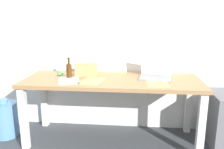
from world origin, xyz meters
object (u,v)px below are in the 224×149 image
at_px(beer_bottle, 69,70).
at_px(water_cooler_jug, 5,119).
at_px(laptop_right, 156,73).
at_px(cardboard_box, 86,70).
at_px(computer_mouse, 60,74).
at_px(desk, 112,87).

distance_m(beer_bottle, water_cooler_jug, 0.99).
distance_m(laptop_right, beer_bottle, 0.95).
bearing_deg(cardboard_box, computer_mouse, -176.69).
bearing_deg(cardboard_box, desk, -23.22).
height_order(computer_mouse, cardboard_box, cardboard_box).
bearing_deg(computer_mouse, beer_bottle, -34.61).
xyz_separation_m(beer_bottle, cardboard_box, (0.16, 0.12, -0.02)).
relative_size(computer_mouse, cardboard_box, 0.39).
xyz_separation_m(laptop_right, cardboard_box, (-0.78, 0.06, 0.01)).
bearing_deg(beer_bottle, cardboard_box, 35.92).
xyz_separation_m(laptop_right, water_cooler_jug, (-1.74, -0.10, -0.57)).
relative_size(desk, beer_bottle, 8.53).
xyz_separation_m(beer_bottle, computer_mouse, (-0.14, 0.10, -0.07)).
height_order(beer_bottle, computer_mouse, beer_bottle).
height_order(desk, laptop_right, laptop_right).
distance_m(computer_mouse, water_cooler_jug, 0.85).
relative_size(laptop_right, cardboard_box, 1.44).
xyz_separation_m(cardboard_box, water_cooler_jug, (-0.95, -0.16, -0.58)).
bearing_deg(water_cooler_jug, laptop_right, 3.20).
distance_m(desk, water_cooler_jug, 1.33).
bearing_deg(computer_mouse, laptop_right, -0.66).
relative_size(laptop_right, water_cooler_jug, 0.81).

